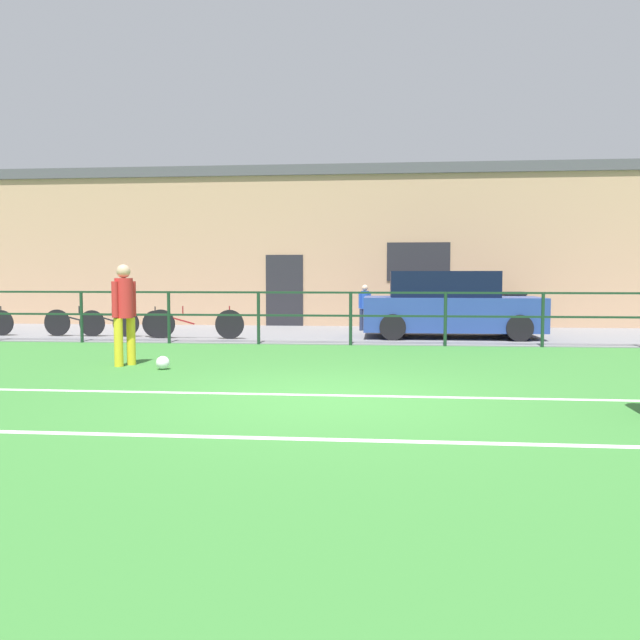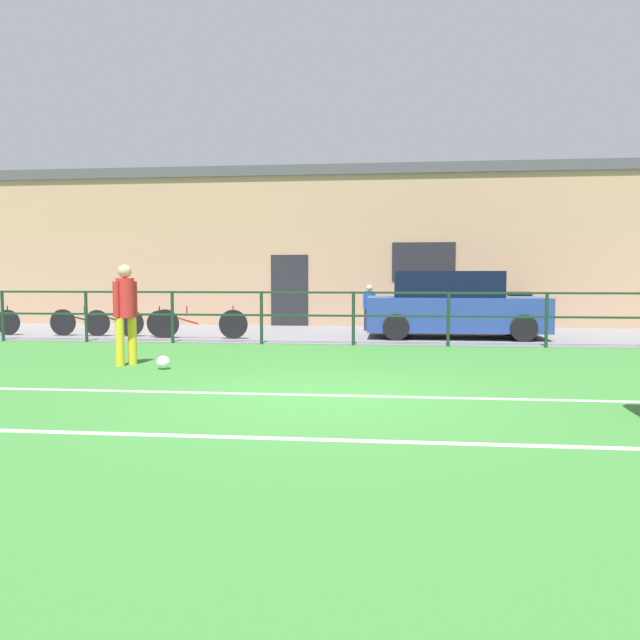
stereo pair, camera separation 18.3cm
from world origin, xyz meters
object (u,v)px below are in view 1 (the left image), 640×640
Objects in this scene: player_striker at (124,308)px; parked_car_red at (449,306)px; bicycle_parked_3 at (91,322)px; trash_bin_0 at (514,311)px; spectator_child at (365,305)px; bicycle_parked_0 at (123,323)px; bicycle_parked_2 at (195,324)px; soccer_ball_match at (163,363)px.

parked_car_red is (5.83, 5.30, -0.18)m from player_striker.
trash_bin_0 reaches higher than bicycle_parked_3.
player_striker is at bearing 53.95° from spectator_child.
parked_car_red is 1.74× the size of bicycle_parked_3.
bicycle_parked_2 is at bearing -9.35° from bicycle_parked_0.
trash_bin_0 is (7.05, 8.11, 0.43)m from soccer_ball_match.
player_striker is at bearing -88.42° from bicycle_parked_2.
player_striker is 1.19m from soccer_ball_match.
bicycle_parked_2 is 2.25× the size of trash_bin_0.
player_striker is at bearing 154.85° from soccer_ball_match.
bicycle_parked_2 reaches higher than bicycle_parked_3.
player_striker reaches higher than bicycle_parked_0.
bicycle_parked_0 is 0.93× the size of bicycle_parked_3.
bicycle_parked_3 is (-2.66, 0.31, -0.01)m from bicycle_parked_2.
bicycle_parked_2 is (-3.89, -2.63, -0.34)m from spectator_child.
parked_car_red reaches higher than bicycle_parked_2.
bicycle_parked_3 is 11.02m from trash_bin_0.
player_striker is 0.70× the size of bicycle_parked_3.
player_striker is 5.51m from bicycle_parked_3.
player_striker is 0.40× the size of parked_car_red.
soccer_ball_match is 0.10× the size of bicycle_parked_0.
soccer_ball_match is 6.20m from bicycle_parked_3.
parked_car_red is 3.16m from trash_bin_0.
soccer_ball_match is 0.09× the size of bicycle_parked_2.
bicycle_parked_2 is 0.98× the size of bicycle_parked_3.
parked_car_red is 1.79× the size of bicycle_parked_2.
player_striker is 1.36× the size of spectator_child.
trash_bin_0 reaches higher than bicycle_parked_2.
bicycle_parked_0 is 0.81m from bicycle_parked_3.
trash_bin_0 is (9.79, 3.03, 0.19)m from bicycle_parked_0.
spectator_child is at bearing 2.33° from player_striker.
spectator_child reaches higher than soccer_ball_match.
bicycle_parked_2 is 8.61m from trash_bin_0.
bicycle_parked_2 is at bearing 32.09° from player_striker.
trash_bin_0 is (7.93, 3.34, 0.17)m from bicycle_parked_2.
parked_car_red is at bearing 131.88° from spectator_child.
spectator_child is 6.96m from bicycle_parked_3.
spectator_child is 2.69m from parked_car_red.
spectator_child is 0.53× the size of bicycle_parked_2.
soccer_ball_match is 0.09× the size of bicycle_parked_3.
spectator_child is 4.71m from bicycle_parked_2.
bicycle_parked_0 is at bearing -0.00° from bicycle_parked_3.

